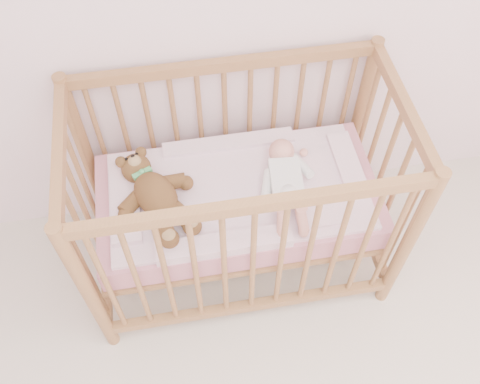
{
  "coord_description": "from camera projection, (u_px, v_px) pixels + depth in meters",
  "views": [
    {
      "loc": [
        -0.27,
        0.28,
        2.43
      ],
      "look_at": [
        -0.06,
        1.55,
        0.62
      ],
      "focal_mm": 40.0,
      "sensor_mm": 36.0,
      "label": 1
    }
  ],
  "objects": [
    {
      "name": "crib",
      "position": [
        238.0,
        199.0,
        2.35
      ],
      "size": [
        1.36,
        0.76,
        1.0
      ],
      "primitive_type": null,
      "color": "#A67146",
      "rests_on": "floor"
    },
    {
      "name": "baby",
      "position": [
        286.0,
        178.0,
        2.25
      ],
      "size": [
        0.29,
        0.53,
        0.12
      ],
      "primitive_type": null,
      "rotation": [
        0.0,
        0.0,
        -0.09
      ],
      "color": "white",
      "rests_on": "blanket"
    },
    {
      "name": "teddy_bear",
      "position": [
        156.0,
        194.0,
        2.19
      ],
      "size": [
        0.54,
        0.61,
        0.14
      ],
      "primitive_type": null,
      "rotation": [
        0.0,
        0.0,
        0.43
      ],
      "color": "brown",
      "rests_on": "blanket"
    },
    {
      "name": "mattress",
      "position": [
        238.0,
        201.0,
        2.36
      ],
      "size": [
        1.22,
        0.62,
        0.13
      ],
      "primitive_type": "cube",
      "color": "pink",
      "rests_on": "crib"
    },
    {
      "name": "blanket",
      "position": [
        238.0,
        191.0,
        2.3
      ],
      "size": [
        1.1,
        0.58,
        0.06
      ],
      "primitive_type": null,
      "color": "#F4A8C6",
      "rests_on": "mattress"
    }
  ]
}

